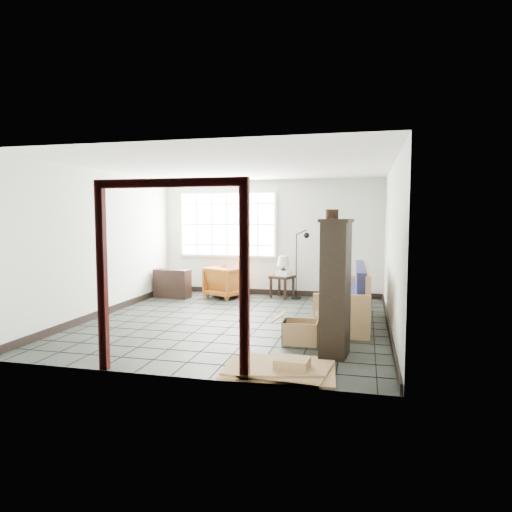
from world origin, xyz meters
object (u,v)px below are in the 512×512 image
(side_table, at_px, (282,280))
(tall_shelf, at_px, (335,287))
(futon_sofa, at_px, (347,302))
(armchair, at_px, (226,280))

(side_table, xyz_separation_m, tall_shelf, (1.40, -3.94, 0.49))
(futon_sofa, relative_size, tall_shelf, 1.26)
(futon_sofa, bearing_deg, side_table, 124.01)
(futon_sofa, distance_m, tall_shelf, 1.97)
(armchair, bearing_deg, tall_shelf, 148.97)
(futon_sofa, xyz_separation_m, tall_shelf, (-0.08, -1.89, 0.54))
(futon_sofa, relative_size, armchair, 2.92)
(futon_sofa, relative_size, side_table, 3.86)
(futon_sofa, xyz_separation_m, side_table, (-1.48, 2.06, 0.05))
(side_table, bearing_deg, tall_shelf, -70.48)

